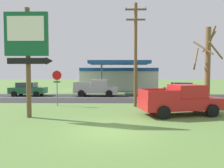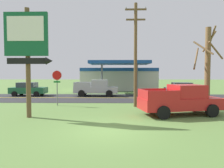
% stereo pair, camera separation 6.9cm
% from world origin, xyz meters
% --- Properties ---
extents(ground_plane, '(180.00, 180.00, 0.00)m').
position_xyz_m(ground_plane, '(0.00, 0.00, 0.00)').
color(ground_plane, '#5B7F3D').
extents(road_asphalt, '(140.00, 8.00, 0.02)m').
position_xyz_m(road_asphalt, '(0.00, 13.00, 0.01)').
color(road_asphalt, '#2B2B2D').
rests_on(road_asphalt, ground).
extents(road_centre_line, '(126.00, 0.20, 0.01)m').
position_xyz_m(road_centre_line, '(0.00, 13.00, 0.02)').
color(road_centre_line, gold).
rests_on(road_centre_line, road_asphalt).
extents(motel_sign, '(2.87, 0.54, 6.62)m').
position_xyz_m(motel_sign, '(-4.93, 2.73, 4.41)').
color(motel_sign, brown).
rests_on(motel_sign, ground).
extents(stop_sign, '(0.80, 0.08, 2.95)m').
position_xyz_m(stop_sign, '(-4.62, 7.56, 2.03)').
color(stop_sign, slate).
rests_on(stop_sign, ground).
extents(utility_pole, '(1.71, 0.26, 8.31)m').
position_xyz_m(utility_pole, '(1.91, 7.11, 4.42)').
color(utility_pole, brown).
rests_on(utility_pole, ground).
extents(bare_tree, '(2.13, 2.26, 6.16)m').
position_xyz_m(bare_tree, '(7.12, 5.85, 3.22)').
color(bare_tree, brown).
rests_on(bare_tree, ground).
extents(gas_station, '(12.00, 11.50, 4.40)m').
position_xyz_m(gas_station, '(0.78, 24.09, 1.94)').
color(gas_station, beige).
rests_on(gas_station, ground).
extents(pickup_red_parked_on_lawn, '(5.50, 3.04, 1.96)m').
position_xyz_m(pickup_red_parked_on_lawn, '(4.57, 3.81, 0.96)').
color(pickup_red_parked_on_lawn, red).
rests_on(pickup_red_parked_on_lawn, ground).
extents(pickup_silver_on_road, '(5.20, 2.24, 1.96)m').
position_xyz_m(pickup_silver_on_road, '(-2.01, 15.00, 0.96)').
color(pickup_silver_on_road, '#A8AAAF').
rests_on(pickup_silver_on_road, ground).
extents(car_grey_near_lane, '(4.20, 2.00, 1.64)m').
position_xyz_m(car_grey_near_lane, '(8.31, 15.00, 0.83)').
color(car_grey_near_lane, slate).
rests_on(car_grey_near_lane, ground).
extents(car_green_mid_lane, '(4.20, 2.00, 1.64)m').
position_xyz_m(car_green_mid_lane, '(-10.35, 15.00, 0.83)').
color(car_green_mid_lane, '#1E6038').
rests_on(car_green_mid_lane, ground).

